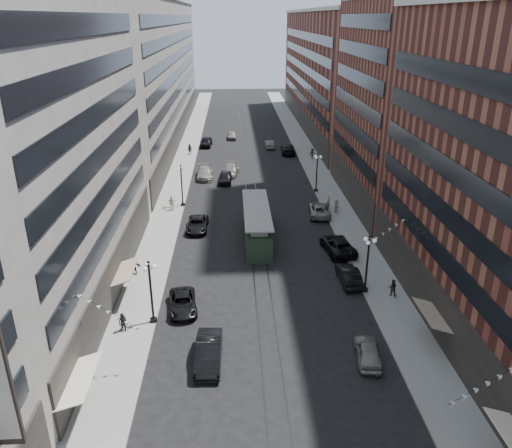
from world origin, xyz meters
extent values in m
plane|color=black|center=(0.00, 60.00, 0.00)|extent=(220.00, 220.00, 0.00)
cube|color=gray|center=(-11.00, 70.00, 0.07)|extent=(4.00, 180.00, 0.15)
cube|color=gray|center=(11.00, 70.00, 0.07)|extent=(4.00, 180.00, 0.15)
cube|color=#2D2D33|center=(-0.70, 70.00, 0.01)|extent=(0.12, 180.00, 0.02)
cube|color=#2D2D33|center=(0.70, 70.00, 0.01)|extent=(0.12, 180.00, 0.02)
cube|color=#A6A093|center=(-17.00, 33.00, 14.00)|extent=(8.00, 36.00, 28.00)
cube|color=#A6A093|center=(-17.00, 96.00, 13.00)|extent=(8.00, 90.00, 26.00)
cube|color=brown|center=(17.00, 28.00, 12.00)|extent=(8.00, 30.00, 24.00)
cube|color=brown|center=(17.00, 56.00, 21.00)|extent=(8.00, 26.00, 42.00)
cube|color=brown|center=(17.00, 105.00, 12.00)|extent=(8.00, 72.00, 24.00)
cylinder|color=black|center=(-9.20, 28.00, 0.30)|extent=(0.56, 0.56, 0.30)
cylinder|color=black|center=(-9.20, 28.00, 2.75)|extent=(0.18, 0.18, 5.20)
sphere|color=black|center=(-9.20, 28.00, 5.55)|extent=(0.24, 0.24, 0.24)
sphere|color=white|center=(-8.75, 28.00, 5.15)|extent=(0.36, 0.36, 0.36)
sphere|color=white|center=(-9.42, 28.39, 5.15)|extent=(0.36, 0.36, 0.36)
sphere|color=white|center=(-9.42, 27.61, 5.15)|extent=(0.36, 0.36, 0.36)
cylinder|color=black|center=(-9.20, 55.00, 0.30)|extent=(0.56, 0.56, 0.30)
cylinder|color=black|center=(-9.20, 55.00, 2.75)|extent=(0.18, 0.18, 5.20)
sphere|color=black|center=(-9.20, 55.00, 5.55)|extent=(0.24, 0.24, 0.24)
sphere|color=white|center=(-8.75, 55.00, 5.15)|extent=(0.36, 0.36, 0.36)
sphere|color=white|center=(-9.42, 55.39, 5.15)|extent=(0.36, 0.36, 0.36)
sphere|color=white|center=(-9.42, 54.61, 5.15)|extent=(0.36, 0.36, 0.36)
cylinder|color=black|center=(9.20, 32.00, 0.30)|extent=(0.56, 0.56, 0.30)
cylinder|color=black|center=(9.20, 32.00, 2.75)|extent=(0.18, 0.18, 5.20)
sphere|color=black|center=(9.20, 32.00, 5.55)|extent=(0.24, 0.24, 0.24)
sphere|color=white|center=(9.65, 32.00, 5.15)|extent=(0.36, 0.36, 0.36)
sphere|color=white|center=(8.97, 32.39, 5.15)|extent=(0.36, 0.36, 0.36)
sphere|color=white|center=(8.97, 31.61, 5.15)|extent=(0.36, 0.36, 0.36)
cylinder|color=black|center=(9.20, 60.00, 0.30)|extent=(0.56, 0.56, 0.30)
cylinder|color=black|center=(9.20, 60.00, 2.75)|extent=(0.18, 0.18, 5.20)
sphere|color=black|center=(9.20, 60.00, 5.55)|extent=(0.24, 0.24, 0.24)
sphere|color=white|center=(9.65, 60.00, 5.15)|extent=(0.36, 0.36, 0.36)
sphere|color=white|center=(8.97, 60.39, 5.15)|extent=(0.36, 0.36, 0.36)
sphere|color=white|center=(8.97, 59.61, 5.15)|extent=(0.36, 0.36, 0.36)
cube|color=#233725|center=(0.00, 44.45, 1.39)|extent=(2.67, 12.79, 2.77)
cube|color=gray|center=(0.00, 44.45, 3.09)|extent=(1.71, 11.73, 0.64)
cube|color=gray|center=(0.00, 44.45, 3.52)|extent=(2.88, 13.01, 0.16)
cylinder|color=black|center=(0.00, 39.66, 0.37)|extent=(2.45, 0.75, 0.75)
cylinder|color=black|center=(0.00, 49.25, 0.37)|extent=(2.45, 0.75, 0.75)
imported|color=black|center=(-6.98, 29.86, 0.68)|extent=(2.87, 5.14, 1.36)
imported|color=gray|center=(7.02, 22.49, 0.72)|extent=(2.21, 4.40, 1.44)
imported|color=black|center=(-4.50, 22.78, 0.86)|extent=(1.92, 5.25, 1.72)
imported|color=black|center=(-11.36, 26.74, 0.95)|extent=(0.87, 0.66, 1.60)
imported|color=black|center=(-6.80, 47.08, 0.71)|extent=(2.51, 5.20, 1.43)
imported|color=gray|center=(-6.93, 67.45, 0.84)|extent=(2.61, 5.87, 1.67)
imported|color=black|center=(-7.64, 87.79, 0.88)|extent=(2.45, 5.32, 1.77)
imported|color=black|center=(8.12, 33.91, 0.77)|extent=(1.76, 4.72, 1.54)
imported|color=gray|center=(8.21, 51.04, 0.76)|extent=(3.07, 5.71, 1.52)
imported|color=black|center=(7.52, 81.75, 0.87)|extent=(2.72, 6.13, 1.75)
imported|color=black|center=(-3.74, 64.87, 0.82)|extent=(2.19, 4.91, 1.64)
imported|color=slate|center=(4.43, 85.91, 0.72)|extent=(1.65, 4.41, 1.44)
imported|color=black|center=(-12.26, 36.38, 0.98)|extent=(1.58, 0.61, 1.66)
imported|color=beige|center=(-10.42, 53.34, 1.11)|extent=(1.23, 0.87, 1.92)
imported|color=black|center=(11.42, 31.14, 0.94)|extent=(0.86, 0.61, 1.59)
imported|color=#A7A28A|center=(9.77, 53.54, 0.93)|extent=(0.67, 0.58, 1.56)
imported|color=black|center=(11.31, 77.40, 1.05)|extent=(1.21, 0.59, 1.81)
imported|color=black|center=(8.40, 40.45, 0.81)|extent=(3.45, 6.13, 1.62)
imported|color=gray|center=(-2.71, 93.97, 0.74)|extent=(1.79, 4.37, 1.48)
imported|color=slate|center=(-2.90, 69.01, 0.79)|extent=(2.87, 5.65, 1.57)
imported|color=beige|center=(10.42, 51.57, 1.02)|extent=(0.87, 1.67, 1.73)
imported|color=black|center=(-10.20, 81.15, 1.10)|extent=(1.03, 0.75, 1.90)
camera|label=1|loc=(-2.48, -6.80, 23.13)|focal=35.00mm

